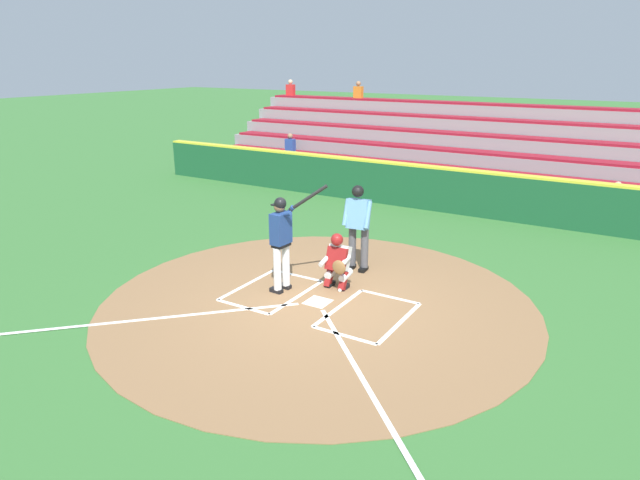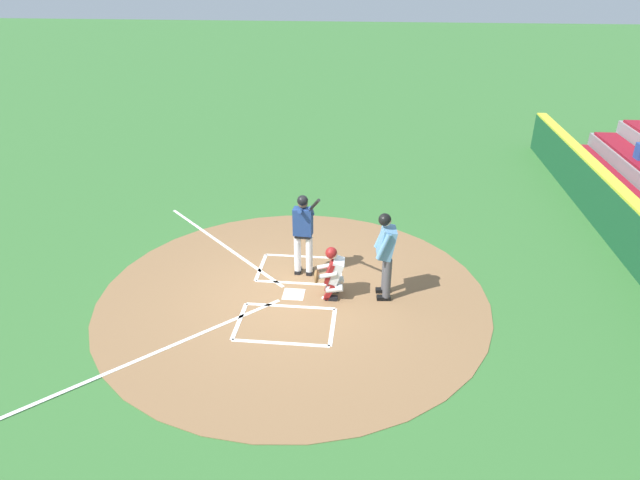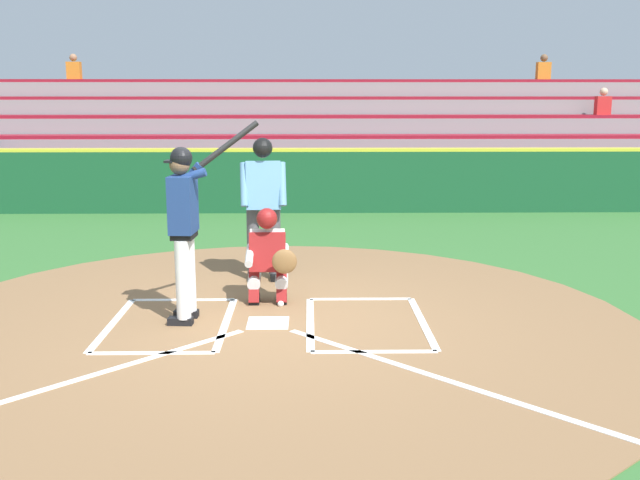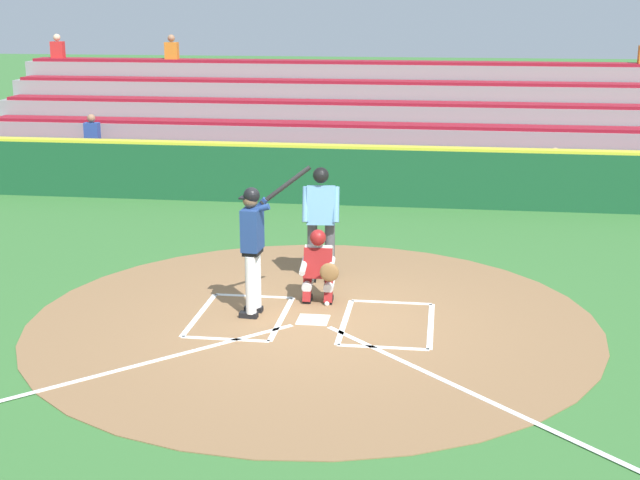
% 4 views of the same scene
% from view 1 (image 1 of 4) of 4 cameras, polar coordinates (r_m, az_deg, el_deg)
% --- Properties ---
extents(ground_plane, '(120.00, 120.00, 0.00)m').
position_cam_1_polar(ground_plane, '(10.37, -0.23, -6.44)').
color(ground_plane, '#387033').
extents(dirt_circle, '(8.00, 8.00, 0.01)m').
position_cam_1_polar(dirt_circle, '(10.37, -0.23, -6.40)').
color(dirt_circle, olive).
rests_on(dirt_circle, ground).
extents(home_plate_and_chalk, '(7.93, 4.91, 0.01)m').
position_cam_1_polar(home_plate_and_chalk, '(9.70, -2.97, -8.19)').
color(home_plate_and_chalk, white).
rests_on(home_plate_and_chalk, dirt_circle).
extents(batter, '(0.97, 0.66, 2.13)m').
position_cam_1_polar(batter, '(10.50, -3.94, 0.28)').
color(batter, white).
rests_on(batter, ground).
extents(catcher, '(0.59, 0.60, 1.13)m').
position_cam_1_polar(catcher, '(10.79, 1.83, -2.06)').
color(catcher, black).
rests_on(catcher, ground).
extents(plate_umpire, '(0.60, 0.45, 1.86)m').
position_cam_1_polar(plate_umpire, '(11.58, 3.94, 1.86)').
color(plate_umpire, '#4C4C51').
rests_on(plate_umpire, ground).
extents(baseball, '(0.07, 0.07, 0.07)m').
position_cam_1_polar(baseball, '(10.81, 2.05, -5.19)').
color(baseball, white).
rests_on(baseball, ground).
extents(backstop_wall, '(22.00, 0.36, 1.31)m').
position_cam_1_polar(backstop_wall, '(16.71, 13.36, 4.98)').
color(backstop_wall, '#19512D').
rests_on(backstop_wall, ground).
extents(bleacher_stand, '(20.00, 5.10, 3.45)m').
position_cam_1_polar(bleacher_stand, '(20.26, 16.89, 7.95)').
color(bleacher_stand, gray).
rests_on(bleacher_stand, ground).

